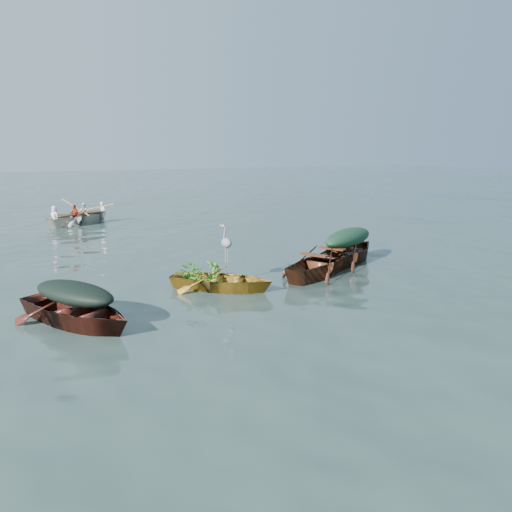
# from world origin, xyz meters

# --- Properties ---
(ground) EXTENTS (140.00, 140.00, 0.00)m
(ground) POSITION_xyz_m (0.00, 0.00, 0.00)
(ground) COLOR #30443E
(ground) RESTS_ON ground
(yellow_dinghy) EXTENTS (3.11, 3.01, 0.81)m
(yellow_dinghy) POSITION_xyz_m (-1.37, 0.29, 0.00)
(yellow_dinghy) COLOR #B38B22
(yellow_dinghy) RESTS_ON ground
(dark_covered_boat) EXTENTS (2.95, 3.82, 0.90)m
(dark_covered_boat) POSITION_xyz_m (-4.72, -0.63, 0.00)
(dark_covered_boat) COLOR #4C1911
(dark_covered_boat) RESTS_ON ground
(green_tarp_boat) EXTENTS (4.49, 3.19, 1.01)m
(green_tarp_boat) POSITION_xyz_m (2.92, 1.15, 0.00)
(green_tarp_boat) COLOR #472910
(green_tarp_boat) RESTS_ON ground
(open_wooden_boat) EXTENTS (4.31, 3.12, 0.97)m
(open_wooden_boat) POSITION_xyz_m (1.60, 0.48, 0.00)
(open_wooden_boat) COLOR brown
(open_wooden_boat) RESTS_ON ground
(rowed_boat) EXTENTS (4.15, 2.96, 0.95)m
(rowed_boat) POSITION_xyz_m (-2.70, 12.54, 0.00)
(rowed_boat) COLOR silver
(rowed_boat) RESTS_ON ground
(dark_tarp_cover) EXTENTS (1.62, 2.10, 0.40)m
(dark_tarp_cover) POSITION_xyz_m (-4.72, -0.63, 0.65)
(dark_tarp_cover) COLOR black
(dark_tarp_cover) RESTS_ON dark_covered_boat
(green_tarp_cover) EXTENTS (2.47, 1.75, 0.52)m
(green_tarp_cover) POSITION_xyz_m (2.92, 1.15, 0.77)
(green_tarp_cover) COLOR #143320
(green_tarp_cover) RESTS_ON green_tarp_boat
(thwart_benches) EXTENTS (2.22, 1.68, 0.04)m
(thwart_benches) POSITION_xyz_m (1.60, 0.48, 0.50)
(thwart_benches) COLOR #442110
(thwart_benches) RESTS_ON open_wooden_boat
(heron) EXTENTS (0.48, 0.48, 0.92)m
(heron) POSITION_xyz_m (-1.04, 0.73, 0.86)
(heron) COLOR gray
(heron) RESTS_ON yellow_dinghy
(dinghy_weeds) EXTENTS (1.14, 1.12, 0.60)m
(dinghy_weeds) POSITION_xyz_m (-1.76, 0.69, 0.70)
(dinghy_weeds) COLOR #37771F
(dinghy_weeds) RESTS_ON yellow_dinghy
(rowers) EXTENTS (3.02, 2.29, 0.76)m
(rowers) POSITION_xyz_m (-2.70, 12.54, 0.86)
(rowers) COLOR white
(rowers) RESTS_ON rowed_boat
(oars) EXTENTS (1.74, 2.58, 0.06)m
(oars) POSITION_xyz_m (-2.70, 12.54, 0.51)
(oars) COLOR olive
(oars) RESTS_ON rowed_boat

